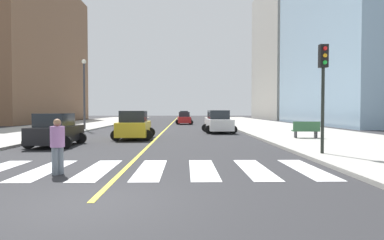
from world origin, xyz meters
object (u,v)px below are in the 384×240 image
car_yellow_fifth (134,126)px  car_black_third (56,131)px  car_red_nearest (184,118)px  car_gray_second (184,116)px  street_lamp (84,88)px  park_bench (306,130)px  pedestrian_crossing (58,144)px  traffic_light_near_corner (323,77)px  car_green_sixth (185,117)px  car_white_fourth (219,122)px

car_yellow_fifth → car_black_third: bearing=-130.8°
car_red_nearest → car_black_third: car_black_third is taller
car_gray_second → street_lamp: street_lamp is taller
park_bench → pedestrian_crossing: bearing=138.9°
car_red_nearest → car_yellow_fifth: bearing=79.2°
car_red_nearest → traffic_light_near_corner: 33.38m
car_gray_second → park_bench: size_ratio=2.27×
car_green_sixth → street_lamp: bearing=70.9°
car_white_fourth → park_bench: 9.01m
car_green_sixth → car_gray_second: bearing=-86.1°
traffic_light_near_corner → car_black_third: bearing=-18.4°
pedestrian_crossing → car_white_fourth: bearing=18.4°
car_white_fourth → car_green_sixth: 29.22m
car_black_third → park_bench: 15.94m
car_gray_second → traffic_light_near_corner: (6.28, -51.22, 2.62)m
park_bench → pedestrian_crossing: pedestrian_crossing is taller
car_yellow_fifth → street_lamp: street_lamp is taller
car_white_fourth → street_lamp: street_lamp is taller
car_red_nearest → car_yellow_fifth: 23.99m
car_red_nearest → car_green_sixth: 11.57m
car_red_nearest → car_white_fourth: car_white_fourth is taller
car_white_fourth → traffic_light_near_corner: 15.71m
pedestrian_crossing → car_gray_second: bearing=34.9°
car_gray_second → car_green_sixth: bearing=90.5°
car_red_nearest → car_gray_second: 18.52m
car_green_sixth → traffic_light_near_corner: (6.06, -44.26, 2.70)m
car_green_sixth → traffic_light_near_corner: size_ratio=0.81×
car_green_sixth → park_bench: size_ratio=2.08×
car_black_third → pedestrian_crossing: (3.27, -8.17, 0.11)m
car_gray_second → car_black_third: car_black_third is taller
park_bench → pedestrian_crossing: size_ratio=1.04×
pedestrian_crossing → street_lamp: (-6.00, 22.25, 3.28)m
car_gray_second → park_bench: bearing=99.8°
car_gray_second → car_white_fourth: bearing=93.9°
car_red_nearest → car_gray_second: (-0.09, 18.52, 0.04)m
street_lamp → car_gray_second: bearing=73.3°
car_green_sixth → pedestrian_crossing: (-4.01, -48.00, 0.19)m
park_bench → pedestrian_crossing: (-12.29, -11.61, 0.29)m
car_white_fourth → traffic_light_near_corner: size_ratio=0.97×
traffic_light_near_corner → car_yellow_fifth: bearing=-42.9°
street_lamp → traffic_light_near_corner: bearing=-49.0°
traffic_light_near_corner → car_white_fourth: bearing=-78.8°
car_red_nearest → traffic_light_near_corner: bearing=98.2°
car_red_nearest → park_bench: size_ratio=2.18×
car_white_fourth → park_bench: car_white_fourth is taller
car_black_third → car_green_sixth: car_black_third is taller
car_yellow_fifth → car_green_sixth: (3.58, 35.31, -0.14)m
park_bench → street_lamp: (-18.29, 10.64, 3.57)m
car_red_nearest → traffic_light_near_corner: traffic_light_near_corner is taller
traffic_light_near_corner → park_bench: (2.21, 7.87, -2.80)m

